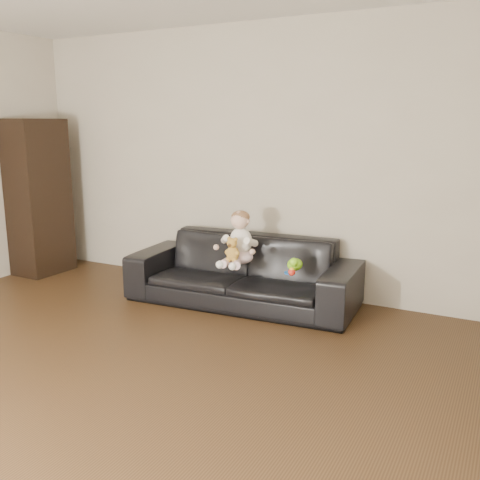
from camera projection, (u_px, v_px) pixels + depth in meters
The scene contains 10 objects.
floor at pixel (36, 406), 3.20m from camera, with size 5.50×5.50×0.00m, color #3F2916.
wall_back at pixel (245, 160), 5.31m from camera, with size 5.00×5.00×0.00m, color #B7AD9A.
sofa at pixel (243, 271), 4.98m from camera, with size 2.12×0.83×0.62m, color black.
cabinet at pixel (39, 197), 5.92m from camera, with size 0.43×0.59×1.70m, color black.
shelf_item at pixel (37, 163), 5.83m from camera, with size 0.18×0.25×0.28m, color silver.
baby at pixel (239, 241), 4.80m from camera, with size 0.37×0.44×0.49m.
teddy_bear at pixel (232, 250), 4.68m from camera, with size 0.15×0.15×0.22m.
toy_green at pixel (295, 264), 4.62m from camera, with size 0.13×0.16×0.11m, color #89E41A.
toy_rattle at pixel (292, 272), 4.47m from camera, with size 0.06×0.06×0.06m, color red.
toy_blue_disc at pixel (290, 273), 4.54m from camera, with size 0.09×0.09×0.01m, color blue.
Camera 1 is at (2.43, -2.02, 1.66)m, focal length 40.00 mm.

